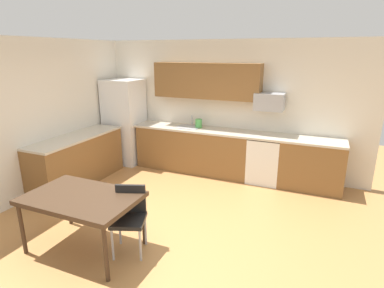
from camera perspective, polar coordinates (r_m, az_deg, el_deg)
ground_plane at (r=4.75m, az=-4.93°, el=-14.89°), size 12.00×12.00×0.00m
wall_back at (r=6.60m, az=5.70°, el=6.66°), size 5.80×0.10×2.70m
wall_left at (r=5.92m, az=-28.59°, el=3.60°), size 0.10×5.80×2.70m
cabinet_run_back at (r=6.67m, az=0.18°, el=-1.10°), size 2.43×0.60×0.90m
cabinet_run_back_right at (r=6.19m, az=20.89°, el=-3.65°), size 1.12×0.60×0.90m
cabinet_run_left at (r=6.41m, az=-20.01°, el=-2.88°), size 0.60×2.00×0.90m
countertop_back at (r=6.36m, az=4.63°, el=2.36°), size 4.80×0.64×0.04m
countertop_left at (r=6.28m, az=-20.43°, el=1.17°), size 0.64×2.00×0.04m
upper_cabinets_back at (r=6.42m, az=2.63°, el=11.41°), size 2.20×0.34×0.70m
refrigerator at (r=7.27m, az=-12.12°, el=3.97°), size 0.76×0.70×1.88m
oven_range at (r=6.27m, az=13.05°, el=-2.68°), size 0.60×0.60×0.91m
microwave at (r=6.10m, az=13.89°, el=7.46°), size 0.54×0.36×0.32m
sink_basin at (r=6.60m, az=-0.61°, el=2.56°), size 0.48×0.40×0.14m
sink_faucet at (r=6.72m, az=0.01°, el=4.23°), size 0.02×0.02×0.24m
dining_table at (r=4.20m, az=-19.39°, el=-9.61°), size 1.40×0.90×0.75m
chair_near_table at (r=4.12m, az=-11.27°, el=-12.32°), size 0.52×0.52×0.85m
kettle at (r=6.53m, az=1.20°, el=3.68°), size 0.14×0.14×0.20m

